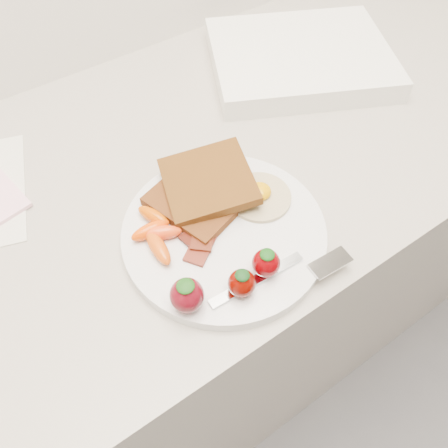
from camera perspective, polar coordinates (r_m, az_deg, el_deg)
counter at (r=1.04m, az=-4.83°, el=-9.85°), size 2.00×0.60×0.90m
plate at (r=0.58m, az=0.00°, el=-1.09°), size 0.27×0.27×0.02m
toast_lower at (r=0.60m, az=-3.11°, el=3.63°), size 0.14×0.14×0.01m
toast_upper at (r=0.60m, az=-2.11°, el=5.64°), size 0.15×0.15×0.03m
fried_egg at (r=0.60m, az=4.68°, el=3.76°), size 0.12×0.12×0.02m
bacon_strips at (r=0.57m, az=-1.78°, el=0.27°), size 0.12×0.11×0.01m
baby_carrots at (r=0.56m, az=-8.88°, el=-1.12°), size 0.06×0.10×0.02m
strawberries at (r=0.51m, az=0.13°, el=-7.60°), size 0.14×0.06×0.05m
fork at (r=0.54m, az=8.72°, el=-6.18°), size 0.18×0.06×0.00m
appliance at (r=0.86m, az=9.89°, el=20.51°), size 0.39×0.36×0.04m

